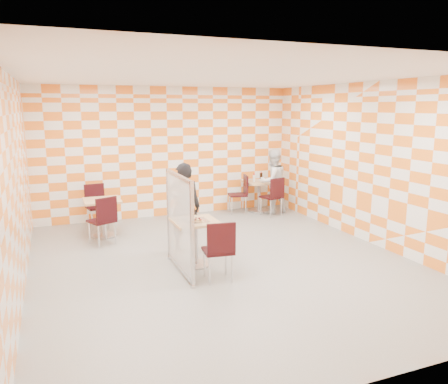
% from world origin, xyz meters
% --- Properties ---
extents(room_shell, '(7.00, 7.00, 7.00)m').
position_xyz_m(room_shell, '(0.00, 0.54, 1.50)').
color(room_shell, gray).
rests_on(room_shell, ground).
extents(main_table, '(0.70, 0.70, 0.75)m').
position_xyz_m(main_table, '(-0.45, 0.06, 0.51)').
color(main_table, tan).
rests_on(main_table, ground).
extents(second_table, '(0.70, 0.70, 0.75)m').
position_xyz_m(second_table, '(2.16, 3.05, 0.51)').
color(second_table, tan).
rests_on(second_table, ground).
extents(empty_table, '(0.70, 0.70, 0.75)m').
position_xyz_m(empty_table, '(-1.66, 2.28, 0.51)').
color(empty_table, tan).
rests_on(empty_table, ground).
extents(chair_main_front, '(0.47, 0.48, 0.92)m').
position_xyz_m(chair_main_front, '(-0.34, -0.74, 0.54)').
color(chair_main_front, black).
rests_on(chair_main_front, ground).
extents(chair_second_front, '(0.52, 0.52, 0.92)m').
position_xyz_m(chair_second_front, '(2.26, 2.46, 0.54)').
color(chair_second_front, black).
rests_on(chair_second_front, ground).
extents(chair_second_side, '(0.51, 0.50, 0.92)m').
position_xyz_m(chair_second_side, '(1.69, 3.07, 0.54)').
color(chair_second_side, black).
rests_on(chair_second_side, ground).
extents(chair_empty_near, '(0.56, 0.56, 0.92)m').
position_xyz_m(chair_empty_near, '(-1.70, 1.67, 0.54)').
color(chair_empty_near, black).
rests_on(chair_empty_near, ground).
extents(chair_empty_far, '(0.48, 0.49, 0.92)m').
position_xyz_m(chair_empty_far, '(-1.71, 3.04, 0.54)').
color(chair_empty_far, black).
rests_on(chair_empty_far, ground).
extents(partition, '(0.08, 1.38, 1.55)m').
position_xyz_m(partition, '(-0.77, -0.16, 0.79)').
color(partition, white).
rests_on(partition, ground).
extents(man_dark, '(0.67, 0.54, 1.59)m').
position_xyz_m(man_dark, '(-0.39, 0.88, 0.79)').
color(man_dark, black).
rests_on(man_dark, ground).
extents(man_white, '(0.83, 0.69, 1.55)m').
position_xyz_m(man_white, '(2.38, 2.78, 0.77)').
color(man_white, white).
rests_on(man_white, ground).
extents(pizza_on_foil, '(0.40, 0.40, 0.04)m').
position_xyz_m(pizza_on_foil, '(-0.45, 0.04, 0.77)').
color(pizza_on_foil, silver).
rests_on(pizza_on_foil, main_table).
extents(sport_bottle, '(0.06, 0.06, 0.20)m').
position_xyz_m(sport_bottle, '(2.04, 3.10, 0.84)').
color(sport_bottle, white).
rests_on(sport_bottle, second_table).
extents(soda_bottle, '(0.07, 0.07, 0.23)m').
position_xyz_m(soda_bottle, '(2.23, 3.10, 0.85)').
color(soda_bottle, black).
rests_on(soda_bottle, second_table).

